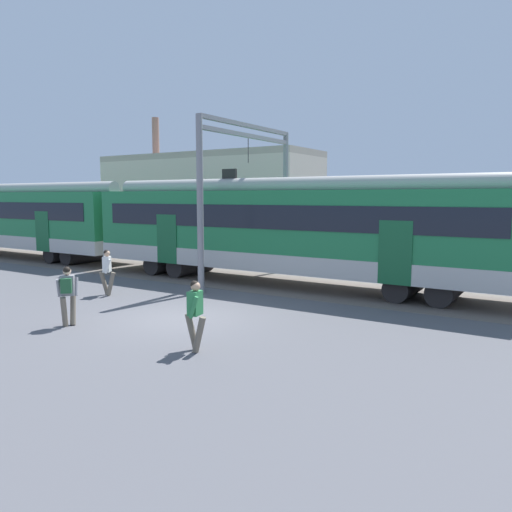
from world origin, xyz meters
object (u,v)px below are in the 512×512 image
object	(u,v)px
pedestrian_grey	(68,291)
commuter_train	(133,223)
pedestrian_white	(107,269)
pedestrian_green	(195,311)

from	to	relation	value
pedestrian_grey	commuter_train	bearing A→B (deg)	126.81
pedestrian_white	pedestrian_grey	xyz separation A→B (m)	(2.49, -3.55, 0.03)
pedestrian_white	pedestrian_green	distance (m)	7.71
pedestrian_white	pedestrian_green	size ratio (longest dim) A/B	1.00
commuter_train	pedestrian_grey	size ratio (longest dim) A/B	22.83
commuter_train	pedestrian_white	bearing A→B (deg)	-52.07
commuter_train	pedestrian_green	xyz separation A→B (m)	(11.06, -8.76, -1.29)
commuter_train	pedestrian_grey	bearing A→B (deg)	-53.19
pedestrian_grey	pedestrian_white	bearing A→B (deg)	125.05
commuter_train	pedestrian_white	world-z (taller)	commuter_train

